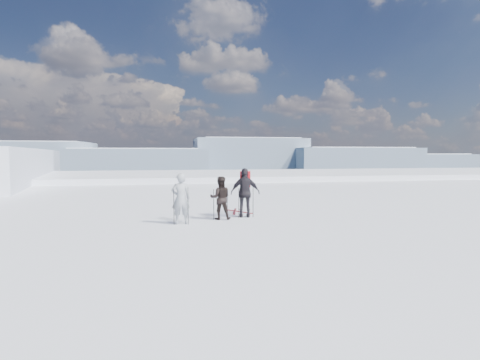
# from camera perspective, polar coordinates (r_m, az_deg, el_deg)

# --- Properties ---
(lake_basin) EXTENTS (820.00, 820.00, 71.62)m
(lake_basin) POSITION_cam_1_polar(r_m,az_deg,el_deg) (41.30, -4.93, -8.66)
(lake_basin) COLOR white
(lake_basin) RESTS_ON ground
(far_mountain_range) EXTENTS (770.00, 110.00, 53.00)m
(far_mountain_range) POSITION_cam_1_polar(r_m,az_deg,el_deg) (466.19, -6.73, 2.78)
(far_mountain_range) COLOR slate
(far_mountain_range) RESTS_ON ground
(skier_grey) EXTENTS (0.69, 0.46, 1.86)m
(skier_grey) POSITION_cam_1_polar(r_m,az_deg,el_deg) (13.68, -9.01, -2.83)
(skier_grey) COLOR #9CA3AA
(skier_grey) RESTS_ON ground
(skier_dark) EXTENTS (0.88, 0.72, 1.68)m
(skier_dark) POSITION_cam_1_polar(r_m,az_deg,el_deg) (14.52, -3.02, -2.75)
(skier_dark) COLOR black
(skier_dark) RESTS_ON ground
(skier_pack) EXTENTS (1.23, 0.70, 1.98)m
(skier_pack) POSITION_cam_1_polar(r_m,az_deg,el_deg) (14.97, 0.80, -1.96)
(skier_pack) COLOR black
(skier_pack) RESTS_ON ground
(backpack) EXTENTS (0.46, 0.31, 0.65)m
(backpack) POSITION_cam_1_polar(r_m,az_deg,el_deg) (15.14, 0.80, 3.07)
(backpack) COLOR red
(backpack) RESTS_ON skier_pack
(ski_poles) EXTENTS (3.17, 1.09, 1.35)m
(ski_poles) POSITION_cam_1_polar(r_m,az_deg,el_deg) (14.30, -3.67, -3.75)
(ski_poles) COLOR black
(ski_poles) RESTS_ON ground
(skis_loose) EXTENTS (1.07, 1.68, 0.03)m
(skis_loose) POSITION_cam_1_polar(r_m,az_deg,el_deg) (16.53, -0.57, -4.80)
(skis_loose) COLOR black
(skis_loose) RESTS_ON ground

